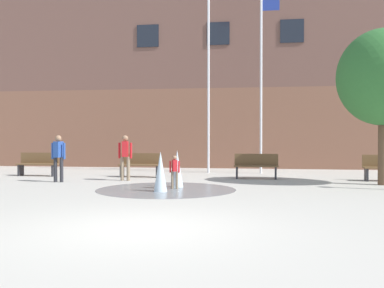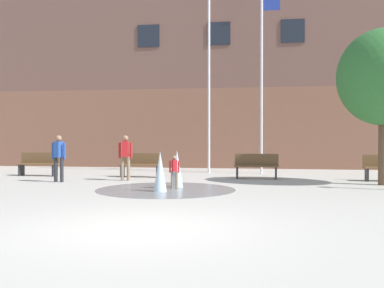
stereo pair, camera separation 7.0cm
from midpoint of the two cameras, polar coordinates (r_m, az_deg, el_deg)
ground_plane at (r=7.74m, az=-6.88°, el=-10.56°), size 100.00×100.00×0.00m
library_building at (r=25.00m, az=3.89°, el=7.38°), size 36.00×6.05×8.69m
splash_fountain at (r=13.16m, az=-3.18°, el=-4.02°), size 4.07×4.07×1.13m
park_bench_far_left at (r=18.67m, az=-19.06°, el=-2.38°), size 1.60×0.44×0.91m
park_bench_left_of_flagpoles at (r=17.25m, az=-6.71°, el=-2.60°), size 1.60×0.44×0.91m
park_bench_under_right_flagpole at (r=16.63m, az=8.03°, el=-2.73°), size 1.60×0.44×0.91m
child_with_pink_shirt at (r=13.24m, az=-2.38°, el=-3.23°), size 0.31×0.24×0.99m
adult_in_red at (r=15.89m, az=-8.61°, el=-1.26°), size 0.50×0.37×1.59m
adult_near_bench at (r=15.87m, az=-16.73°, el=-1.30°), size 0.50×0.36×1.59m
flagpole_left at (r=19.40m, az=2.09°, el=9.52°), size 0.80×0.10×8.37m
flagpole_right at (r=19.22m, az=8.75°, el=8.49°), size 0.80×0.10×7.66m
street_tree_near_building at (r=15.63m, az=22.99°, el=7.78°), size 2.90×2.90×4.98m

